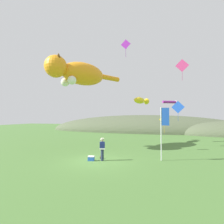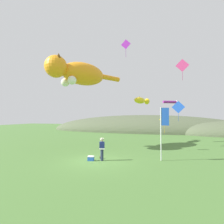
% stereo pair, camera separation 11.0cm
% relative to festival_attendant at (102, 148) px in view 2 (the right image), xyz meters
% --- Properties ---
extents(ground_plane, '(120.00, 120.00, 0.00)m').
position_rel_festival_attendant_xyz_m(ground_plane, '(-0.33, -0.27, -0.95)').
color(ground_plane, '#477033').
extents(distant_hill_ridge, '(53.65, 17.49, 7.72)m').
position_rel_festival_attendant_xyz_m(distant_hill_ridge, '(2.80, 28.62, -0.95)').
color(distant_hill_ridge, '#4C563D').
rests_on(distant_hill_ridge, ground).
extents(festival_attendant, '(0.48, 0.38, 1.77)m').
position_rel_festival_attendant_xyz_m(festival_attendant, '(0.00, 0.00, 0.00)').
color(festival_attendant, '#232D47').
rests_on(festival_attendant, ground).
extents(kite_spool, '(0.16, 0.23, 0.23)m').
position_rel_festival_attendant_xyz_m(kite_spool, '(-0.32, 0.63, -0.84)').
color(kite_spool, olive).
rests_on(kite_spool, ground).
extents(picnic_cooler, '(0.54, 0.41, 0.36)m').
position_rel_festival_attendant_xyz_m(picnic_cooler, '(-0.84, -0.26, -0.77)').
color(picnic_cooler, blue).
rests_on(picnic_cooler, ground).
extents(festival_banner_pole, '(0.66, 0.08, 4.22)m').
position_rel_festival_attendant_xyz_m(festival_banner_pole, '(4.60, 1.40, 1.81)').
color(festival_banner_pole, silver).
rests_on(festival_banner_pole, ground).
extents(kite_giant_cat, '(6.07, 8.89, 3.05)m').
position_rel_festival_attendant_xyz_m(kite_giant_cat, '(-4.67, 4.68, 7.45)').
color(kite_giant_cat, orange).
extents(kite_fish_windsock, '(2.02, 3.30, 0.99)m').
position_rel_festival_attendant_xyz_m(kite_fish_windsock, '(1.58, 10.98, 4.72)').
color(kite_fish_windsock, yellow).
extents(kite_tube_streamer, '(1.93, 1.35, 0.44)m').
position_rel_festival_attendant_xyz_m(kite_tube_streamer, '(5.37, 11.89, 4.49)').
color(kite_tube_streamer, '#8C268C').
extents(kite_diamond_pink, '(1.36, 0.04, 2.26)m').
position_rel_festival_attendant_xyz_m(kite_diamond_pink, '(6.50, 6.44, 7.84)').
color(kite_diamond_pink, '#E53F8C').
extents(kite_diamond_blue, '(1.44, 0.16, 2.35)m').
position_rel_festival_attendant_xyz_m(kite_diamond_blue, '(6.18, 8.38, 3.59)').
color(kite_diamond_blue, blue).
extents(kite_diamond_violet, '(1.12, 0.06, 2.02)m').
position_rel_festival_attendant_xyz_m(kite_diamond_violet, '(0.59, 5.97, 10.61)').
color(kite_diamond_violet, purple).
extents(kite_diamond_gold, '(0.99, 0.06, 1.89)m').
position_rel_festival_attendant_xyz_m(kite_diamond_gold, '(4.66, 5.76, 2.18)').
color(kite_diamond_gold, yellow).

